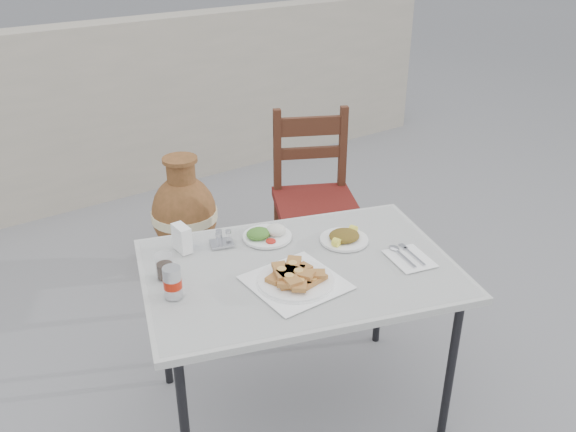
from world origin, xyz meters
TOP-DOWN VIEW (x-y plane):
  - ground at (0.00, 0.00)m, footprint 80.00×80.00m
  - cafe_table at (0.02, -0.01)m, footprint 1.32×1.08m
  - pide_plate at (-0.06, -0.09)m, footprint 0.31×0.31m
  - salad_rice_plate at (0.04, 0.24)m, footprint 0.20×0.20m
  - salad_chopped_plate at (0.28, 0.04)m, footprint 0.19×0.19m
  - soda_can at (-0.44, 0.08)m, footprint 0.06×0.06m
  - cola_glass at (-0.41, 0.20)m, footprint 0.06×0.06m
  - napkin_holder at (-0.28, 0.34)m, footprint 0.06×0.09m
  - condiment_caddy at (-0.13, 0.29)m, footprint 0.11×0.09m
  - cutlery_napkin at (0.39, -0.19)m, footprint 0.18×0.21m
  - chair at (0.69, 0.76)m, footprint 0.56×0.56m
  - terracotta_urn at (0.18, 1.31)m, footprint 0.37×0.37m
  - back_wall at (0.00, 2.50)m, footprint 6.00×0.25m

SIDE VIEW (x-z plane):
  - ground at x=0.00m, z-range 0.00..0.00m
  - terracotta_urn at x=0.18m, z-range -0.02..0.63m
  - chair at x=0.69m, z-range 0.02..0.96m
  - back_wall at x=0.00m, z-range 0.00..1.20m
  - cafe_table at x=0.02m, z-range 0.30..0.99m
  - cutlery_napkin at x=0.39m, z-range 0.69..0.70m
  - salad_chopped_plate at x=0.28m, z-range 0.69..0.73m
  - salad_rice_plate at x=0.04m, z-range 0.68..0.73m
  - condiment_caddy at x=-0.13m, z-range 0.68..0.74m
  - pide_plate at x=-0.06m, z-range 0.69..0.75m
  - cola_glass at x=-0.41m, z-range 0.68..0.78m
  - napkin_holder at x=-0.28m, z-range 0.69..0.79m
  - soda_can at x=-0.44m, z-range 0.69..0.80m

